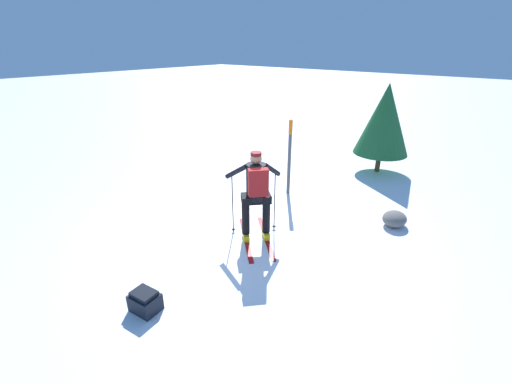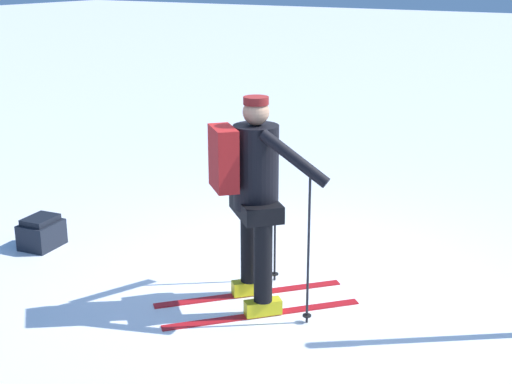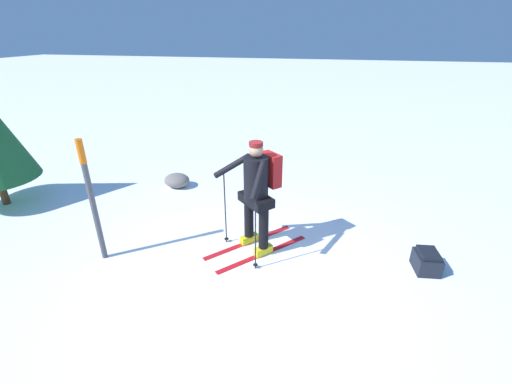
# 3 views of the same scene
# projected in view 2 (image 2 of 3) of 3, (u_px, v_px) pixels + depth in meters

# --- Properties ---
(ground_plane) EXTENTS (80.00, 80.00, 0.00)m
(ground_plane) POSITION_uv_depth(u_px,v_px,m) (288.00, 282.00, 6.44)
(ground_plane) COLOR white
(skier) EXTENTS (1.49, 1.56, 1.77)m
(skier) POSITION_uv_depth(u_px,v_px,m) (253.00, 188.00, 5.69)
(skier) COLOR red
(skier) RESTS_ON ground_plane
(dropped_backpack) EXTENTS (0.37, 0.44, 0.32)m
(dropped_backpack) POSITION_uv_depth(u_px,v_px,m) (42.00, 233.00, 7.20)
(dropped_backpack) COLOR black
(dropped_backpack) RESTS_ON ground_plane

